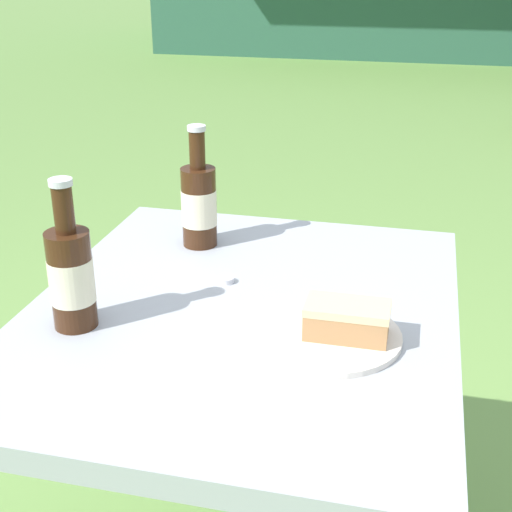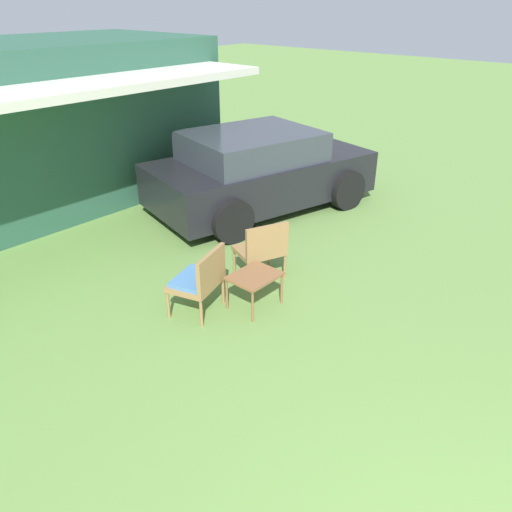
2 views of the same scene
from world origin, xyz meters
TOP-DOWN VIEW (x-y plane):
  - patio_table at (0.00, 0.00)m, footprint 0.71×0.85m
  - cake_on_plate at (0.17, -0.07)m, footprint 0.23×0.23m
  - cola_bottle_near at (-0.15, 0.24)m, footprint 0.07×0.07m
  - cola_bottle_far at (-0.24, -0.12)m, footprint 0.07×0.07m
  - fork at (0.08, -0.08)m, footprint 0.17×0.01m
  - loose_bottle_cap at (-0.05, 0.08)m, footprint 0.03×0.03m

SIDE VIEW (x-z plane):
  - patio_table at x=0.00m, z-range 0.29..1.02m
  - fork at x=0.08m, z-range 0.73..0.74m
  - loose_bottle_cap at x=-0.05m, z-range 0.73..0.74m
  - cake_on_plate at x=0.17m, z-range 0.72..0.78m
  - cola_bottle_near at x=-0.15m, z-range 0.70..0.94m
  - cola_bottle_far at x=-0.24m, z-range 0.70..0.94m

